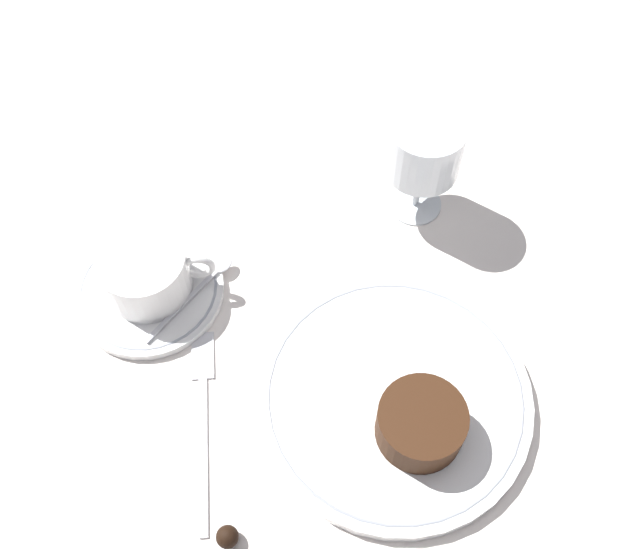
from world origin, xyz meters
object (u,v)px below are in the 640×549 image
at_px(coffee_cup, 145,272).
at_px(dessert_cake, 421,424).
at_px(wine_glass, 424,152).
at_px(fork, 203,405).
at_px(dinner_plate, 395,398).

xyz_separation_m(coffee_cup, dessert_cake, (0.25, -0.18, -0.00)).
bearing_deg(coffee_cup, wine_glass, 16.76).
distance_m(fork, dessert_cake, 0.21).
xyz_separation_m(fork, dessert_cake, (0.20, -0.05, 0.03)).
bearing_deg(wine_glass, fork, -137.43).
bearing_deg(coffee_cup, dessert_cake, -35.56).
xyz_separation_m(dinner_plate, fork, (-0.18, 0.01, -0.01)).
relative_size(fork, dessert_cake, 2.48).
xyz_separation_m(coffee_cup, fork, (0.05, -0.13, -0.04)).
relative_size(coffee_cup, wine_glass, 0.90).
bearing_deg(dinner_plate, dessert_cake, -66.14).
bearing_deg(fork, coffee_cup, 111.47).
relative_size(dinner_plate, coffee_cup, 2.27).
distance_m(dinner_plate, wine_glass, 0.25).
distance_m(wine_glass, fork, 0.33).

